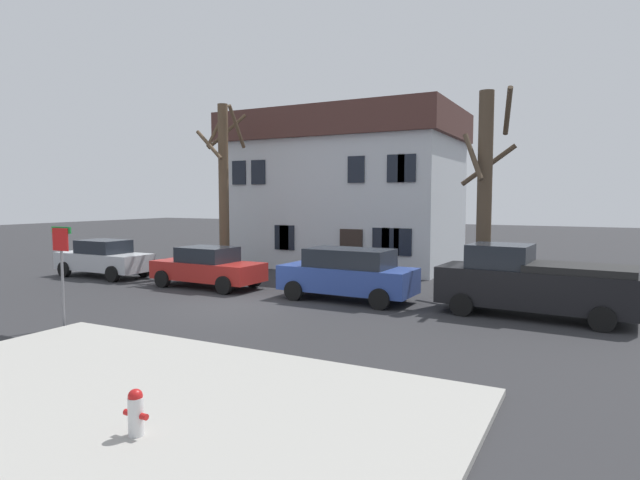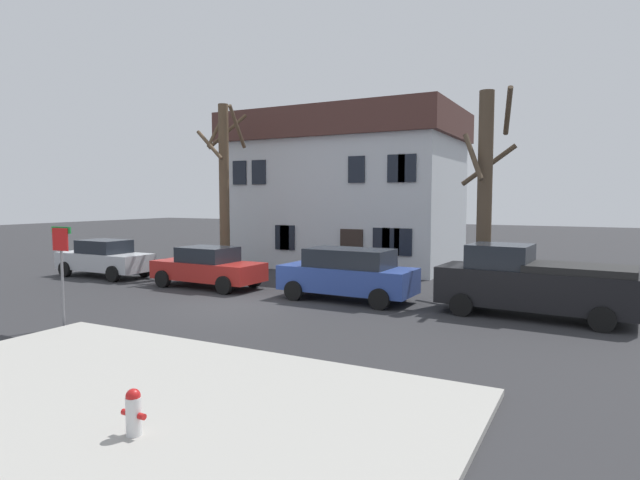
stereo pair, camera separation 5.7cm
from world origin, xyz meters
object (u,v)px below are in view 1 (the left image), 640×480
object	(u,v)px
street_sign_pole	(61,257)
building_main	(344,189)
pickup_truck_black	(532,283)
car_silver_sedan	(104,258)
fire_hydrant	(136,411)
tree_bare_near	(224,183)
bicycle_leaning	(220,266)
car_blue_wagon	(348,274)
car_red_sedan	(208,267)
tree_bare_mid	(485,191)

from	to	relation	value
street_sign_pole	building_main	bearing A→B (deg)	87.37
pickup_truck_black	car_silver_sedan	bearing A→B (deg)	-179.28
car_silver_sedan	street_sign_pole	size ratio (longest dim) A/B	1.67
pickup_truck_black	fire_hydrant	xyz separation A→B (m)	(-4.09, -11.36, -0.55)
fire_hydrant	street_sign_pole	xyz separation A→B (m)	(-6.90, 3.99, 1.46)
tree_bare_near	bicycle_leaning	bearing A→B (deg)	-117.71
building_main	tree_bare_near	bearing A→B (deg)	-120.42
car_blue_wagon	pickup_truck_black	distance (m)	5.89
fire_hydrant	street_sign_pole	world-z (taller)	street_sign_pole
building_main	bicycle_leaning	size ratio (longest dim) A/B	6.70
tree_bare_near	bicycle_leaning	distance (m)	3.84
pickup_truck_black	tree_bare_near	bearing A→B (deg)	167.39
car_red_sedan	pickup_truck_black	bearing A→B (deg)	1.59
car_silver_sedan	car_blue_wagon	xyz separation A→B (m)	(11.95, 0.01, 0.10)
tree_bare_near	car_silver_sedan	world-z (taller)	tree_bare_near
pickup_truck_black	bicycle_leaning	distance (m)	14.07
tree_bare_near	tree_bare_mid	xyz separation A→B (m)	(11.80, -0.68, -0.45)
car_red_sedan	pickup_truck_black	distance (m)	11.88
building_main	car_silver_sedan	world-z (taller)	building_main
car_red_sedan	tree_bare_mid	bearing A→B (deg)	15.12
car_silver_sedan	car_blue_wagon	distance (m)	11.95
tree_bare_near	tree_bare_mid	world-z (taller)	tree_bare_near
tree_bare_mid	pickup_truck_black	size ratio (longest dim) A/B	1.29
fire_hydrant	car_red_sedan	bearing A→B (deg)	125.20
tree_bare_mid	bicycle_leaning	world-z (taller)	tree_bare_mid
tree_bare_mid	pickup_truck_black	bearing A→B (deg)	-51.99
building_main	fire_hydrant	size ratio (longest dim) A/B	17.31
building_main	car_red_sedan	bearing A→B (deg)	-100.02
building_main	fire_hydrant	distance (m)	21.44
street_sign_pole	car_red_sedan	bearing A→B (deg)	97.12
car_silver_sedan	car_red_sedan	bearing A→B (deg)	-1.00
tree_bare_mid	pickup_truck_black	world-z (taller)	tree_bare_mid
tree_bare_mid	car_red_sedan	bearing A→B (deg)	-164.88
pickup_truck_black	fire_hydrant	bearing A→B (deg)	-109.81
tree_bare_mid	fire_hydrant	bearing A→B (deg)	-99.23
tree_bare_mid	bicycle_leaning	xyz separation A→B (m)	(-11.91, 0.48, -3.38)
car_silver_sedan	pickup_truck_black	distance (m)	17.84
car_silver_sedan	car_blue_wagon	bearing A→B (deg)	0.07
car_blue_wagon	bicycle_leaning	world-z (taller)	car_blue_wagon
car_silver_sedan	bicycle_leaning	size ratio (longest dim) A/B	2.61
car_blue_wagon	pickup_truck_black	bearing A→B (deg)	2.05
car_blue_wagon	tree_bare_near	bearing A→B (deg)	157.22
fire_hydrant	bicycle_leaning	world-z (taller)	bicycle_leaning
tree_bare_mid	tree_bare_near	bearing A→B (deg)	176.72
car_blue_wagon	street_sign_pole	bearing A→B (deg)	-125.53
bicycle_leaning	pickup_truck_black	bearing A→B (deg)	-11.71
street_sign_pole	car_blue_wagon	bearing A→B (deg)	54.47
tree_bare_mid	car_blue_wagon	world-z (taller)	tree_bare_mid
fire_hydrant	car_silver_sedan	bearing A→B (deg)	140.99
fire_hydrant	pickup_truck_black	bearing A→B (deg)	70.19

